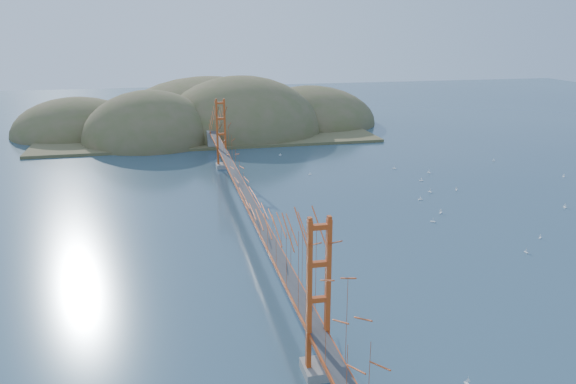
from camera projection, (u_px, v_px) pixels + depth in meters
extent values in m
plane|color=#2E495C|center=(250.00, 228.00, 67.46)|extent=(320.00, 320.00, 0.00)
cube|color=gray|center=(317.00, 369.00, 39.34)|extent=(2.00, 2.40, 0.70)
cube|color=gray|center=(222.00, 166.00, 95.37)|extent=(2.00, 2.40, 0.70)
cube|color=#B43F14|center=(249.00, 202.00, 66.50)|extent=(1.40, 92.00, 0.16)
cube|color=#B43F14|center=(250.00, 203.00, 66.56)|extent=(1.33, 92.00, 0.24)
cube|color=#38383A|center=(249.00, 201.00, 66.47)|extent=(1.19, 92.00, 0.03)
cube|color=gray|center=(213.00, 140.00, 109.93)|extent=(2.20, 2.60, 3.30)
cube|color=brown|center=(206.00, 130.00, 127.14)|extent=(70.00, 40.00, 0.60)
ellipsoid|color=brown|center=(151.00, 141.00, 117.21)|extent=(28.00, 28.00, 21.00)
ellipsoid|color=brown|center=(242.00, 132.00, 127.03)|extent=(36.00, 36.00, 25.00)
ellipsoid|color=brown|center=(310.00, 123.00, 138.30)|extent=(32.00, 32.00, 18.00)
ellipsoid|color=brown|center=(78.00, 133.00, 125.03)|extent=(28.00, 28.00, 16.00)
ellipsoid|color=brown|center=(209.00, 121.00, 140.70)|extent=(44.00, 44.00, 22.00)
cube|color=white|center=(565.00, 207.00, 74.88)|extent=(0.29, 0.60, 0.10)
cylinder|color=white|center=(565.00, 205.00, 74.79)|extent=(0.02, 0.02, 0.63)
cube|color=white|center=(433.00, 222.00, 69.39)|extent=(0.60, 0.46, 0.11)
cylinder|color=white|center=(433.00, 219.00, 69.30)|extent=(0.02, 0.02, 0.64)
cube|color=white|center=(441.00, 213.00, 72.58)|extent=(0.52, 0.57, 0.11)
cylinder|color=white|center=(441.00, 211.00, 72.48)|extent=(0.02, 0.02, 0.64)
cube|color=white|center=(456.00, 190.00, 82.49)|extent=(0.47, 0.56, 0.10)
cylinder|color=white|center=(456.00, 188.00, 82.40)|extent=(0.02, 0.02, 0.61)
cube|color=white|center=(310.00, 174.00, 91.01)|extent=(0.49, 0.18, 0.09)
cylinder|color=white|center=(310.00, 173.00, 90.94)|extent=(0.01, 0.01, 0.53)
cube|color=white|center=(564.00, 177.00, 89.80)|extent=(0.34, 0.53, 0.09)
cylinder|color=white|center=(564.00, 175.00, 89.72)|extent=(0.01, 0.01, 0.55)
cube|color=white|center=(540.00, 238.00, 64.15)|extent=(0.48, 0.39, 0.09)
cylinder|color=white|center=(540.00, 236.00, 64.08)|extent=(0.01, 0.01, 0.51)
cube|color=white|center=(429.00, 173.00, 92.09)|extent=(0.32, 0.66, 0.11)
cylinder|color=white|center=(429.00, 171.00, 91.99)|extent=(0.02, 0.02, 0.69)
cube|color=white|center=(394.00, 168.00, 94.69)|extent=(0.58, 0.58, 0.11)
cylinder|color=white|center=(394.00, 167.00, 94.59)|extent=(0.02, 0.02, 0.68)
cube|color=white|center=(526.00, 252.00, 60.12)|extent=(0.25, 0.51, 0.09)
cylinder|color=white|center=(526.00, 250.00, 60.05)|extent=(0.01, 0.01, 0.54)
cube|color=white|center=(430.00, 192.00, 81.59)|extent=(0.40, 0.63, 0.11)
cylinder|color=white|center=(430.00, 190.00, 81.49)|extent=(0.02, 0.02, 0.66)
cube|color=white|center=(421.00, 181.00, 87.41)|extent=(0.56, 0.25, 0.10)
cylinder|color=white|center=(421.00, 179.00, 87.32)|extent=(0.02, 0.02, 0.60)
cylinder|color=white|center=(468.00, 380.00, 38.03)|extent=(0.02, 0.02, 0.67)
cube|color=white|center=(494.00, 161.00, 99.81)|extent=(0.51, 0.18, 0.09)
cylinder|color=white|center=(494.00, 160.00, 99.73)|extent=(0.01, 0.01, 0.56)
cube|color=white|center=(280.00, 155.00, 104.44)|extent=(0.49, 0.23, 0.09)
cylinder|color=white|center=(280.00, 154.00, 104.37)|extent=(0.01, 0.01, 0.51)
cube|color=white|center=(420.00, 199.00, 78.11)|extent=(0.60, 0.25, 0.11)
cylinder|color=white|center=(420.00, 197.00, 78.02)|extent=(0.02, 0.02, 0.64)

